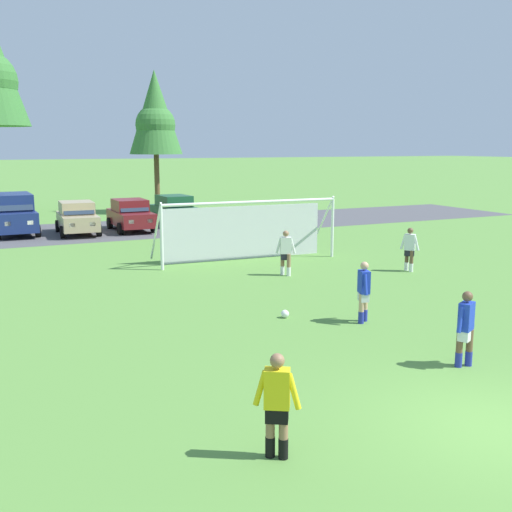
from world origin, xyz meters
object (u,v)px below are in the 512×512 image
at_px(player_midfield_center, 465,329).
at_px(parked_car_slot_far_left, 14,214).
at_px(soccer_ball, 285,314).
at_px(parked_car_slot_center_left, 131,215).
at_px(player_striker_near, 409,250).
at_px(parked_car_slot_center, 175,210).
at_px(parked_car_slot_left, 77,218).
at_px(referee, 277,406).
at_px(player_defender_far, 364,292).
at_px(player_winger_left, 286,253).
at_px(soccer_goal, 245,229).

xyz_separation_m(player_midfield_center, parked_car_slot_far_left, (-7.06, 25.01, 0.29)).
height_order(soccer_ball, parked_car_slot_center_left, parked_car_slot_center_left).
relative_size(player_striker_near, parked_car_slot_center, 0.38).
xyz_separation_m(player_midfield_center, parked_car_slot_left, (-4.04, 23.83, 0.05)).
relative_size(soccer_ball, referee, 0.13).
bearing_deg(player_midfield_center, parked_car_slot_center, 85.73).
distance_m(player_defender_far, parked_car_slot_center_left, 20.32).
relative_size(soccer_ball, parked_car_slot_far_left, 0.05).
distance_m(player_midfield_center, player_defender_far, 3.65).
relative_size(referee, parked_car_slot_left, 0.38).
height_order(player_striker_near, player_winger_left, same).
distance_m(soccer_goal, player_winger_left, 3.50).
height_order(player_striker_near, player_defender_far, same).
bearing_deg(soccer_ball, soccer_goal, 72.79).
distance_m(soccer_goal, player_midfield_center, 13.30).
xyz_separation_m(soccer_goal, player_defender_far, (-0.91, -9.61, -0.47)).
bearing_deg(parked_car_slot_far_left, soccer_ball, -75.01).
bearing_deg(parked_car_slot_far_left, referee, -86.39).
height_order(player_defender_far, player_winger_left, same).
bearing_deg(soccer_ball, player_winger_left, 61.63).
bearing_deg(player_midfield_center, parked_car_slot_center_left, 92.74).
distance_m(referee, parked_car_slot_left, 25.58).
bearing_deg(parked_car_slot_center, parked_car_slot_left, -164.48).
distance_m(parked_car_slot_far_left, parked_car_slot_center, 8.97).
height_order(player_striker_near, parked_car_slot_left, parked_car_slot_left).
xyz_separation_m(soccer_ball, parked_car_slot_center_left, (0.53, 19.03, 0.77)).
xyz_separation_m(parked_car_slot_far_left, parked_car_slot_center, (8.96, 0.47, -0.24)).
height_order(soccer_ball, referee, referee).
relative_size(parked_car_slot_center_left, parked_car_slot_center, 0.97).
bearing_deg(parked_car_slot_left, player_midfield_center, -80.38).
bearing_deg(parked_car_slot_far_left, player_defender_far, -71.73).
bearing_deg(soccer_ball, parked_car_slot_left, 97.12).
relative_size(referee, player_striker_near, 1.00).
bearing_deg(parked_car_slot_center_left, soccer_goal, -79.11).
xyz_separation_m(soccer_goal, referee, (-6.28, -14.97, -0.47)).
relative_size(referee, parked_car_slot_center_left, 0.39).
bearing_deg(soccer_ball, parked_car_slot_far_left, 104.99).
xyz_separation_m(referee, player_defender_far, (5.37, 5.37, 0.00)).
bearing_deg(parked_car_slot_left, player_striker_near, -58.23).
distance_m(player_striker_near, parked_car_slot_far_left, 20.76).
height_order(player_defender_far, parked_car_slot_center_left, parked_car_slot_center_left).
bearing_deg(player_striker_near, player_defender_far, -138.72).
distance_m(player_winger_left, parked_car_slot_center_left, 14.31).
bearing_deg(player_midfield_center, parked_car_slot_left, 99.62).
height_order(referee, parked_car_slot_center, parked_car_slot_center).
bearing_deg(soccer_goal, referee, -112.75).
bearing_deg(player_winger_left, player_defender_far, -98.90).
relative_size(referee, player_midfield_center, 1.00).
height_order(referee, player_defender_far, same).
xyz_separation_m(player_midfield_center, parked_car_slot_center, (1.90, 25.47, 0.05)).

